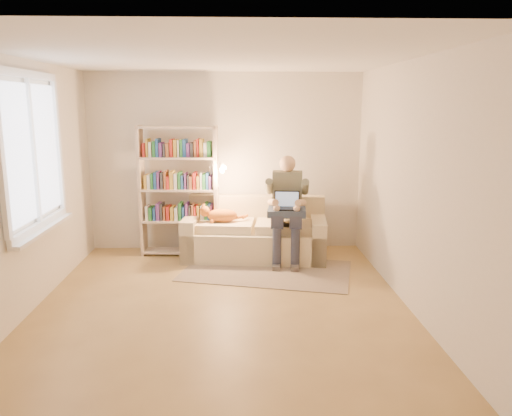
{
  "coord_description": "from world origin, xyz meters",
  "views": [
    {
      "loc": [
        0.18,
        -5.12,
        2.13
      ],
      "look_at": [
        0.41,
        1.0,
        0.87
      ],
      "focal_mm": 35.0,
      "sensor_mm": 36.0,
      "label": 1
    }
  ],
  "objects_px": {
    "laptop": "(287,204)",
    "bookshelf": "(179,185)",
    "sofa": "(255,236)",
    "person": "(287,203)",
    "cat": "(220,215)"
  },
  "relations": [
    {
      "from": "sofa",
      "to": "person",
      "type": "xyz_separation_m",
      "value": [
        0.43,
        -0.2,
        0.51
      ]
    },
    {
      "from": "sofa",
      "to": "cat",
      "type": "height_order",
      "value": "sofa"
    },
    {
      "from": "sofa",
      "to": "person",
      "type": "height_order",
      "value": "person"
    },
    {
      "from": "sofa",
      "to": "bookshelf",
      "type": "distance_m",
      "value": 1.3
    },
    {
      "from": "laptop",
      "to": "cat",
      "type": "bearing_deg",
      "value": 170.33
    },
    {
      "from": "bookshelf",
      "to": "person",
      "type": "bearing_deg",
      "value": -9.81
    },
    {
      "from": "bookshelf",
      "to": "laptop",
      "type": "bearing_deg",
      "value": -14.6
    },
    {
      "from": "laptop",
      "to": "bookshelf",
      "type": "bearing_deg",
      "value": 168.29
    },
    {
      "from": "laptop",
      "to": "sofa",
      "type": "bearing_deg",
      "value": 148.07
    },
    {
      "from": "sofa",
      "to": "cat",
      "type": "relative_size",
      "value": 3.21
    },
    {
      "from": "person",
      "to": "bookshelf",
      "type": "bearing_deg",
      "value": 173.08
    },
    {
      "from": "person",
      "to": "bookshelf",
      "type": "xyz_separation_m",
      "value": [
        -1.5,
        0.36,
        0.21
      ]
    },
    {
      "from": "sofa",
      "to": "laptop",
      "type": "bearing_deg",
      "value": -31.93
    },
    {
      "from": "bookshelf",
      "to": "sofa",
      "type": "bearing_deg",
      "value": -4.72
    },
    {
      "from": "sofa",
      "to": "laptop",
      "type": "xyz_separation_m",
      "value": [
        0.42,
        -0.33,
        0.52
      ]
    }
  ]
}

